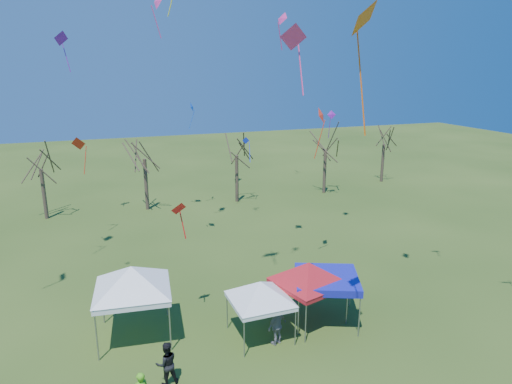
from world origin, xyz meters
TOP-DOWN VIEW (x-y plane):
  - ground at (0.00, 0.00)m, footprint 140.00×140.00m
  - tree_1 at (-10.77, 24.65)m, footprint 3.42×3.42m
  - tree_2 at (-2.37, 24.38)m, footprint 3.71×3.71m
  - tree_3 at (6.03, 24.04)m, footprint 3.59×3.59m
  - tree_4 at (15.36, 24.00)m, footprint 3.58×3.58m
  - tree_5 at (23.72, 26.07)m, footprint 3.39×3.39m
  - tent_white_west at (-5.38, 3.98)m, footprint 4.72×4.72m
  - tent_white_mid at (0.20, 1.92)m, footprint 3.77×3.77m
  - tent_red at (2.94, 2.45)m, footprint 4.01×4.01m
  - tent_blue at (3.84, 2.21)m, footprint 4.03×4.03m
  - person_grey at (0.73, 1.11)m, footprint 1.19×0.86m
  - person_dark at (-4.51, 0.06)m, footprint 0.94×0.76m
  - kite_13 at (-7.46, 18.37)m, footprint 1.15×0.94m
  - kite_17 at (6.37, 8.16)m, footprint 1.00×1.03m
  - kite_5 at (1.82, -2.90)m, footprint 1.58×1.54m
  - kite_24 at (-2.29, 12.41)m, footprint 0.66×0.99m
  - kite_1 at (-2.97, 4.54)m, footprint 1.01×0.86m
  - kite_27 at (0.93, 0.40)m, footprint 1.12×0.71m
  - kite_12 at (14.46, 21.49)m, footprint 0.87×0.41m
  - kite_19 at (1.70, 22.68)m, footprint 0.72×0.89m
  - kite_2 at (-8.03, 21.69)m, footprint 1.33×1.24m
  - kite_18 at (4.48, 9.92)m, footprint 0.68×0.93m
  - kite_22 at (6.66, 23.05)m, footprint 0.78×0.72m

SIDE VIEW (x-z plane):
  - ground at x=0.00m, z-range 0.00..0.00m
  - person_dark at x=-4.51m, z-range 0.00..1.85m
  - person_grey at x=0.73m, z-range 0.00..1.88m
  - tent_blue at x=3.84m, z-range 1.02..3.44m
  - tent_white_mid at x=0.20m, z-range 1.02..4.35m
  - tent_red at x=2.94m, z-range 1.13..4.81m
  - tent_white_west at x=-5.38m, z-range 1.28..5.47m
  - tree_5 at x=23.72m, z-range 2.00..9.46m
  - tree_1 at x=-10.77m, z-range 2.02..9.56m
  - kite_22 at x=6.66m, z-range 4.71..7.03m
  - kite_1 at x=-2.97m, z-range 5.00..6.92m
  - tree_4 at x=15.36m, z-range 2.12..10.00m
  - tree_3 at x=6.03m, z-range 2.12..10.03m
  - tree_2 at x=-2.37m, z-range 2.20..10.38m
  - kite_13 at x=-7.46m, z-range 5.85..8.53m
  - kite_12 at x=14.46m, z-range 6.82..9.45m
  - kite_19 at x=1.70m, z-range 7.99..10.26m
  - kite_17 at x=6.37m, z-range 8.11..11.18m
  - kite_27 at x=0.93m, z-range 12.18..14.84m
  - kite_5 at x=1.82m, z-range 11.74..16.06m
  - kite_2 at x=-8.03m, z-range 12.97..15.95m
  - kite_18 at x=4.48m, z-range 14.05..16.20m
  - kite_24 at x=-2.29m, z-range 14.82..17.33m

